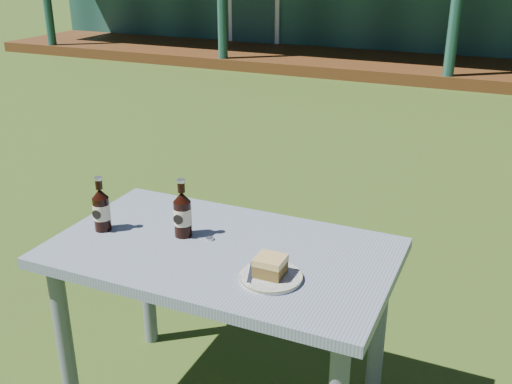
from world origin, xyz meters
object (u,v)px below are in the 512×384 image
at_px(cake_slice, 270,266).
at_px(cola_bottle_far, 101,209).
at_px(cafe_table, 222,273).
at_px(plate, 271,277).
at_px(cola_bottle_near, 182,214).

xyz_separation_m(cake_slice, cola_bottle_far, (-0.71, 0.07, 0.04)).
height_order(cafe_table, plate, plate).
distance_m(plate, cola_bottle_near, 0.45).
bearing_deg(plate, cola_bottle_far, 173.68).
height_order(plate, cake_slice, cake_slice).
height_order(cola_bottle_near, cola_bottle_far, cola_bottle_near).
bearing_deg(plate, cake_slice, 129.05).
relative_size(cafe_table, cola_bottle_far, 5.73).
height_order(cafe_table, cola_bottle_near, cola_bottle_near).
bearing_deg(cola_bottle_far, cola_bottle_near, 14.83).
bearing_deg(cola_bottle_far, plate, -6.32).
relative_size(cola_bottle_near, cola_bottle_far, 1.05).
xyz_separation_m(cafe_table, cola_bottle_near, (-0.17, 0.03, 0.19)).
distance_m(cake_slice, cola_bottle_near, 0.44).
bearing_deg(cake_slice, plate, -50.95).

